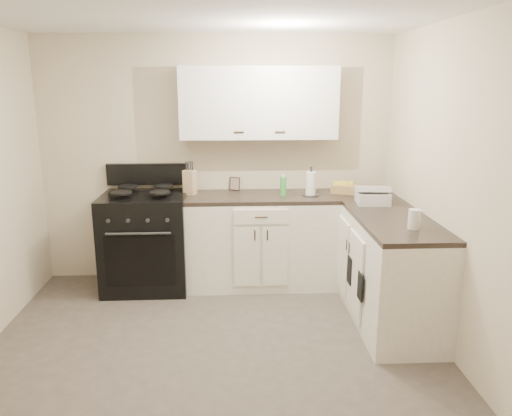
{
  "coord_description": "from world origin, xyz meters",
  "views": [
    {
      "loc": [
        0.15,
        -3.36,
        2.03
      ],
      "look_at": [
        0.36,
        0.85,
        0.97
      ],
      "focal_mm": 35.0,
      "sensor_mm": 36.0,
      "label": 1
    }
  ],
  "objects_px": {
    "knife_block": "(190,182)",
    "wicker_basket": "(344,189)",
    "stove": "(146,243)",
    "countertop_grill": "(373,198)",
    "paper_towel": "(311,184)"
  },
  "relations": [
    {
      "from": "knife_block",
      "to": "wicker_basket",
      "type": "distance_m",
      "value": 1.57
    },
    {
      "from": "stove",
      "to": "countertop_grill",
      "type": "xyz_separation_m",
      "value": [
        2.18,
        -0.38,
        0.53
      ]
    },
    {
      "from": "knife_block",
      "to": "paper_towel",
      "type": "height_order",
      "value": "knife_block"
    },
    {
      "from": "countertop_grill",
      "to": "knife_block",
      "type": "bearing_deg",
      "value": 169.6
    },
    {
      "from": "stove",
      "to": "countertop_grill",
      "type": "height_order",
      "value": "countertop_grill"
    },
    {
      "from": "stove",
      "to": "paper_towel",
      "type": "bearing_deg",
      "value": -0.48
    },
    {
      "from": "paper_towel",
      "to": "wicker_basket",
      "type": "bearing_deg",
      "value": 15.79
    },
    {
      "from": "stove",
      "to": "paper_towel",
      "type": "distance_m",
      "value": 1.76
    },
    {
      "from": "knife_block",
      "to": "wicker_basket",
      "type": "relative_size",
      "value": 0.96
    },
    {
      "from": "stove",
      "to": "wicker_basket",
      "type": "bearing_deg",
      "value": 2.53
    },
    {
      "from": "knife_block",
      "to": "countertop_grill",
      "type": "xyz_separation_m",
      "value": [
        1.73,
        -0.48,
        -0.07
      ]
    },
    {
      "from": "wicker_basket",
      "to": "stove",
      "type": "bearing_deg",
      "value": -177.47
    },
    {
      "from": "stove",
      "to": "wicker_basket",
      "type": "height_order",
      "value": "wicker_basket"
    },
    {
      "from": "wicker_basket",
      "to": "countertop_grill",
      "type": "height_order",
      "value": "countertop_grill"
    },
    {
      "from": "wicker_basket",
      "to": "countertop_grill",
      "type": "bearing_deg",
      "value": -70.99
    }
  ]
}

